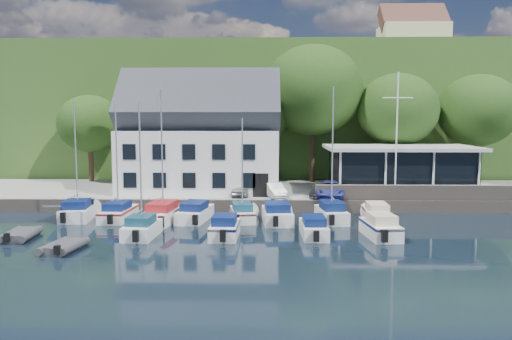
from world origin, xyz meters
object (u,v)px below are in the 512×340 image
object	(u,v)px
boat_r1_0	(76,158)
car_blue	(330,189)
boat_r1_2	(162,158)
boat_r1_7	(376,211)
flagpole	(397,136)
boat_r1_6	(332,159)
dinghy_0	(20,233)
boat_r1_5	(277,212)
club_pavilion	(400,169)
dinghy_1	(64,245)
boat_r1_4	(242,165)
boat_r1_3	(195,211)
car_dgrey	(322,189)
boat_r2_1	(140,168)
car_white	(274,190)
boat_r2_2	(225,226)
boat_r2_4	(381,225)
boat_r2_3	(314,226)

from	to	relation	value
boat_r1_0	car_blue	bearing A→B (deg)	6.52
boat_r1_2	boat_r1_7	distance (m)	16.35
flagpole	boat_r1_6	size ratio (longest dim) A/B	1.11
dinghy_0	boat_r1_5	bearing A→B (deg)	14.25
club_pavilion	dinghy_1	xyz separation A→B (m)	(-23.71, -17.00, -2.70)
boat_r1_4	boat_r1_7	xyz separation A→B (m)	(10.00, 0.21, -3.49)
club_pavilion	boat_r1_6	size ratio (longest dim) A/B	1.42
car_blue	boat_r1_3	bearing A→B (deg)	-147.69
flagpole	car_dgrey	bearing A→B (deg)	172.17
boat_r1_5	dinghy_0	xyz separation A→B (m)	(-16.39, -5.41, -0.39)
boat_r1_4	dinghy_0	size ratio (longest dim) A/B	2.67
car_dgrey	boat_r2_1	world-z (taller)	boat_r2_1
car_white	boat_r1_0	bearing A→B (deg)	-177.76
boat_r1_6	dinghy_1	size ratio (longest dim) A/B	3.08
boat_r1_0	boat_r1_5	bearing A→B (deg)	-9.54
boat_r2_2	boat_r2_4	world-z (taller)	boat_r2_4
club_pavilion	boat_r1_6	xyz separation A→B (m)	(-7.19, -8.44, 1.60)
boat_r1_2	boat_r1_7	size ratio (longest dim) A/B	1.55
club_pavilion	boat_r2_3	bearing A→B (deg)	-124.46
car_white	boat_r2_2	distance (m)	10.57
boat_r1_4	boat_r2_3	bearing A→B (deg)	-53.35
club_pavilion	boat_r2_4	distance (m)	14.27
car_white	boat_r2_1	size ratio (longest dim) A/B	0.41
car_white	flagpole	bearing A→B (deg)	-16.66
club_pavilion	dinghy_1	world-z (taller)	club_pavilion
car_white	dinghy_0	distance (m)	19.53
car_blue	dinghy_0	world-z (taller)	car_blue
flagpole	dinghy_0	world-z (taller)	flagpole
boat_r1_0	boat_r2_4	distance (m)	22.48
flagpole	boat_r1_7	size ratio (longest dim) A/B	1.69
car_blue	dinghy_1	bearing A→B (deg)	-133.60
boat_r1_0	boat_r1_4	distance (m)	12.44
boat_r1_2	dinghy_1	bearing A→B (deg)	-108.23
boat_r1_3	boat_r2_2	distance (m)	5.84
boat_r1_7	boat_r2_4	world-z (taller)	boat_r2_4
car_dgrey	boat_r1_3	xyz separation A→B (m)	(-10.03, -5.36, -0.89)
boat_r1_7	boat_r2_4	bearing A→B (deg)	-98.06
boat_r1_0	boat_r1_5	xyz separation A→B (m)	(15.00, -0.65, -3.91)
boat_r1_3	boat_r1_5	bearing A→B (deg)	3.50
boat_r2_3	dinghy_1	xyz separation A→B (m)	(-14.78, -3.97, -0.33)
boat_r1_6	boat_r2_2	bearing A→B (deg)	-152.84
flagpole	boat_r2_2	bearing A→B (deg)	-143.91
boat_r2_2	boat_r1_3	bearing A→B (deg)	118.70
dinghy_0	dinghy_1	size ratio (longest dim) A/B	1.03
boat_r1_6	car_blue	bearing A→B (deg)	77.00
boat_r1_5	boat_r2_3	size ratio (longest dim) A/B	1.08
car_blue	boat_r1_0	world-z (taller)	boat_r1_0
boat_r1_3	boat_r1_6	world-z (taller)	boat_r1_6
car_dgrey	boat_r2_3	distance (m)	10.25
boat_r2_1	boat_r1_2	bearing A→B (deg)	88.03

